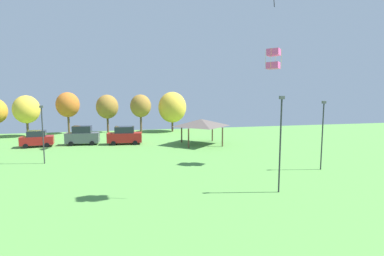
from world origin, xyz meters
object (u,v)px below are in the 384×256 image
at_px(park_pavilion, 201,123).
at_px(treeline_tree_2, 68,105).
at_px(treeline_tree_1, 26,109).
at_px(treeline_tree_5, 172,107).
at_px(parked_car_second_from_left, 82,136).
at_px(treeline_tree_3, 107,107).
at_px(kite_flying_7, 273,59).
at_px(parked_car_leftmost, 37,139).
at_px(light_post_2, 322,131).
at_px(light_post_1, 280,139).
at_px(treeline_tree_4, 141,106).
at_px(light_post_0, 43,131).
at_px(parked_car_third_from_left, 125,136).

height_order(park_pavilion, treeline_tree_2, treeline_tree_2).
relative_size(treeline_tree_1, treeline_tree_5, 0.92).
distance_m(parked_car_second_from_left, treeline_tree_1, 14.80).
xyz_separation_m(park_pavilion, treeline_tree_3, (-13.31, 16.18, 1.61)).
relative_size(treeline_tree_1, treeline_tree_2, 0.93).
distance_m(kite_flying_7, parked_car_leftmost, 31.91).
xyz_separation_m(light_post_2, treeline_tree_2, (-27.47, 32.24, 1.44)).
bearing_deg(parked_car_second_from_left, light_post_1, -52.39).
height_order(parked_car_leftmost, treeline_tree_1, treeline_tree_1).
height_order(parked_car_second_from_left, park_pavilion, park_pavilion).
bearing_deg(treeline_tree_4, light_post_0, -118.52).
distance_m(kite_flying_7, parked_car_second_from_left, 27.54).
height_order(light_post_2, treeline_tree_3, treeline_tree_3).
bearing_deg(parked_car_third_from_left, park_pavilion, -8.85).
relative_size(parked_car_second_from_left, treeline_tree_2, 0.62).
distance_m(parked_car_third_from_left, light_post_1, 26.05).
xyz_separation_m(parked_car_leftmost, treeline_tree_1, (-4.08, 10.89, 3.39)).
bearing_deg(light_post_0, parked_car_second_from_left, 76.93).
bearing_deg(light_post_2, treeline_tree_3, 122.82).
height_order(light_post_1, treeline_tree_4, light_post_1).
xyz_separation_m(light_post_1, treeline_tree_4, (-7.71, 34.47, 0.93)).
xyz_separation_m(light_post_1, light_post_2, (7.23, 4.95, -0.28)).
bearing_deg(light_post_2, treeline_tree_4, 116.86).
relative_size(parked_car_leftmost, park_pavilion, 0.69).
bearing_deg(treeline_tree_3, treeline_tree_5, -7.30).
height_order(light_post_0, light_post_1, light_post_1).
distance_m(parked_car_second_from_left, light_post_0, 11.29).
distance_m(parked_car_second_from_left, park_pavilion, 16.74).
height_order(light_post_0, treeline_tree_1, treeline_tree_1).
bearing_deg(parked_car_leftmost, parked_car_second_from_left, -2.77).
relative_size(parked_car_third_from_left, treeline_tree_1, 0.72).
xyz_separation_m(parked_car_leftmost, light_post_1, (22.25, -24.19, 2.85)).
xyz_separation_m(parked_car_third_from_left, treeline_tree_1, (-15.59, 11.50, 3.24)).
bearing_deg(treeline_tree_1, parked_car_leftmost, -69.45).
distance_m(parked_car_leftmost, light_post_0, 11.23).
bearing_deg(kite_flying_7, light_post_0, 166.49).
bearing_deg(treeline_tree_5, kite_flying_7, -78.63).
relative_size(light_post_0, light_post_2, 0.92).
relative_size(kite_flying_7, parked_car_third_from_left, 0.41).
relative_size(parked_car_leftmost, treeline_tree_4, 0.61).
distance_m(kite_flying_7, light_post_2, 8.46).
height_order(parked_car_second_from_left, treeline_tree_2, treeline_tree_2).
distance_m(parked_car_third_from_left, treeline_tree_3, 14.28).
height_order(parked_car_leftmost, light_post_0, light_post_0).
bearing_deg(light_post_1, treeline_tree_2, 118.56).
bearing_deg(treeline_tree_1, treeline_tree_2, 19.08).
height_order(parked_car_third_from_left, treeline_tree_5, treeline_tree_5).
bearing_deg(light_post_2, treeline_tree_2, 130.43).
bearing_deg(light_post_2, light_post_0, 161.57).
xyz_separation_m(parked_car_leftmost, parked_car_third_from_left, (11.51, -0.61, 0.14)).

